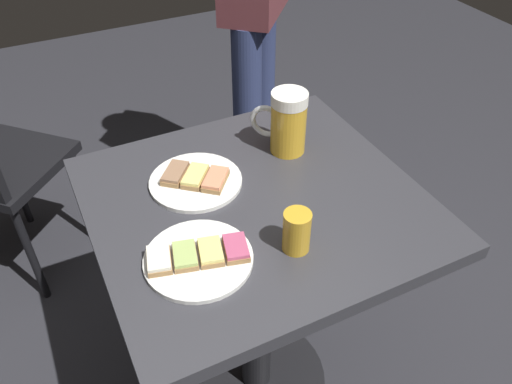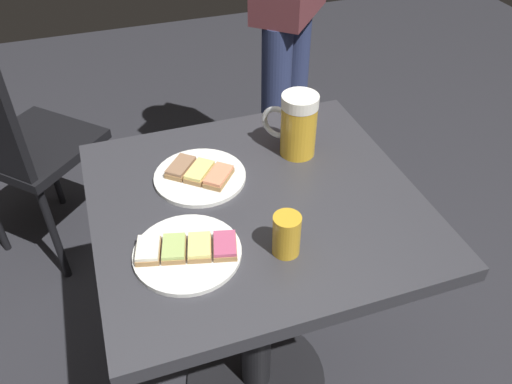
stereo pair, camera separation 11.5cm
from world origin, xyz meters
The scene contains 7 objects.
ground_plane centered at (0.00, 0.00, 0.00)m, with size 6.00×6.00×0.00m, color #28282D.
cafe_table centered at (0.00, 0.00, 0.59)m, with size 0.69×0.73×0.77m.
plate_near centered at (0.11, 0.10, 0.78)m, with size 0.22×0.22×0.03m.
plate_far centered at (-0.12, 0.19, 0.78)m, with size 0.22×0.22×0.03m.
beer_mug centered at (0.14, -0.15, 0.85)m, with size 0.12×0.12×0.16m.
beer_glass_small centered at (-0.17, -0.01, 0.81)m, with size 0.06×0.06×0.09m, color gold.
cafe_chair centered at (0.83, 0.60, 0.51)m, with size 0.54×0.54×0.89m.
Camera 2 is at (-0.84, 0.28, 1.53)m, focal length 36.20 mm.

